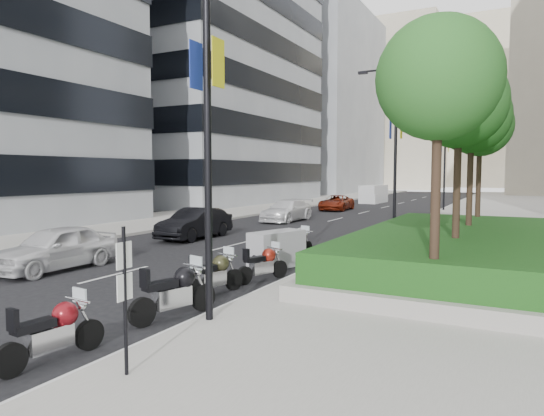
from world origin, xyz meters
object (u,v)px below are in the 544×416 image
Objects in this scene: motorcycle_1 at (54,331)px; motorcycle_6 at (298,244)px; lamp_post_1 at (393,139)px; delivery_van at (373,195)px; motorcycle_3 at (215,274)px; lamp_post_2 at (443,152)px; car_a at (56,248)px; motorcycle_2 at (176,291)px; car_d at (336,203)px; motorcycle_5 at (277,250)px; motorcycle_4 at (264,264)px; car_c at (287,210)px; parking_sign at (125,293)px; car_b at (195,223)px; lamp_post_0 at (201,91)px.

motorcycle_1 is 1.00× the size of motorcycle_6.
motorcycle_1 is (-1.10, -19.93, -4.51)m from lamp_post_1.
motorcycle_3 is at bearing -76.32° from delivery_van.
car_a is (-8.03, -32.35, -4.30)m from lamp_post_2.
car_d is (-7.66, 31.99, 0.05)m from motorcycle_2.
lamp_post_1 reaches higher than motorcycle_5.
car_a reaches higher than motorcycle_5.
motorcycle_4 is 28.74m from car_d.
car_c is 1.07× the size of delivery_van.
lamp_post_1 is 1.87× the size of car_d.
delivery_van is at bearing 101.02° from parking_sign.
motorcycle_6 is at bearing -76.78° from car_d.
car_b is at bearing -86.27° from delivery_van.
motorcycle_2 is at bearing 115.70° from parking_sign.
parking_sign is (0.66, -38.00, -3.61)m from lamp_post_2.
delivery_van is at bearing 28.25° from motorcycle_5.
car_a is at bearing -119.23° from lamp_post_1.
car_a is 18.72m from car_c.
motorcycle_4 is 0.38× the size of car_c.
lamp_post_0 is 2.01× the size of car_a.
motorcycle_6 is (-2.24, 11.58, -0.90)m from parking_sign.
motorcycle_1 is at bearing -169.36° from motorcycle_2.
car_d is (-7.05, 25.67, 0.02)m from motorcycle_5.
motorcycle_5 is at bearing -92.90° from lamp_post_2.
car_c is at bearing -91.74° from car_d.
motorcycle_1 is 35.81m from car_d.
car_a is at bearing 146.97° from parking_sign.
motorcycle_3 reaches higher than motorcycle_1.
car_a is at bearing -87.83° from car_b.
motorcycle_4 is 18.50m from car_c.
parking_sign is at bearing -162.02° from motorcycle_6.
parking_sign is at bearing -138.82° from motorcycle_2.
delivery_van is at bearing 90.74° from car_a.
lamp_post_2 is 38.18m from parking_sign.
parking_sign is at bearing -147.35° from motorcycle_3.
car_b is 0.98× the size of delivery_van.
delivery_van is at bearing 91.86° from car_c.
lamp_post_2 is 30.95m from motorcycle_4.
lamp_post_0 is 4.52m from motorcycle_2.
lamp_post_2 is at bearing 4.25° from motorcycle_1.
lamp_post_1 is 17.49m from motorcycle_2.
car_b is at bearing -90.37° from car_c.
delivery_van is at bearing 86.67° from car_d.
motorcycle_6 is 14.41m from car_c.
car_b is (-7.65, 6.87, 0.24)m from motorcycle_4.
lamp_post_1 reaches higher than motorcycle_3.
motorcycle_3 is at bearing -79.49° from car_d.
parking_sign is 9.70m from motorcycle_5.
motorcycle_5 is (-1.45, -28.57, -4.42)m from lamp_post_2.
parking_sign reaches higher than car_d.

